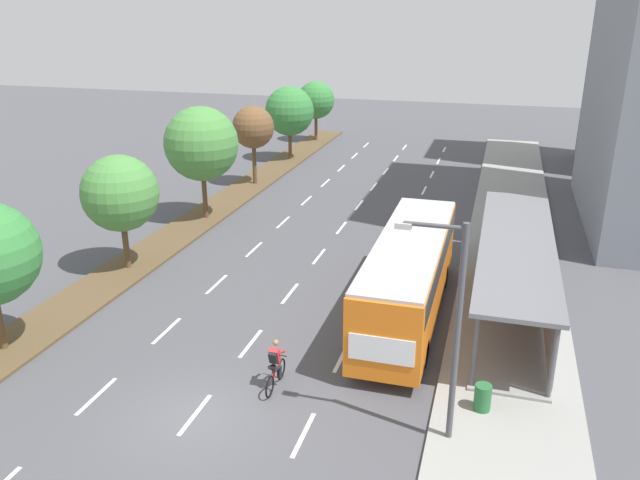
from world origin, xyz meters
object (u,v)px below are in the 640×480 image
at_px(bus, 409,270).
at_px(median_tree_second, 120,194).
at_px(median_tree_fourth, 253,128).
at_px(median_tree_farthest, 316,100).
at_px(median_tree_third, 201,144).
at_px(streetlight, 452,320).
at_px(bus_shelter, 522,268).
at_px(trash_bin, 483,397).
at_px(median_tree_fifth, 290,111).
at_px(cyclist, 275,366).

xyz_separation_m(bus, median_tree_second, (-13.54, 1.25, 1.68)).
bearing_deg(median_tree_fourth, median_tree_farthest, 90.87).
relative_size(median_tree_fourth, median_tree_farthest, 1.00).
bearing_deg(median_tree_second, median_tree_farthest, 90.13).
relative_size(median_tree_third, median_tree_farthest, 1.21).
relative_size(median_tree_farthest, streetlight, 0.82).
height_order(bus_shelter, median_tree_farthest, median_tree_farthest).
xyz_separation_m(streetlight, trash_bin, (1.03, 1.60, -3.31)).
distance_m(median_tree_second, median_tree_farthest, 31.72).
relative_size(median_tree_fourth, trash_bin, 6.32).
distance_m(bus_shelter, median_tree_second, 17.93).
relative_size(bus, median_tree_second, 2.09).
bearing_deg(median_tree_second, streetlight, -28.62).
bearing_deg(median_tree_fifth, bus, -61.76).
xyz_separation_m(median_tree_third, trash_bin, (16.51, -14.90, -3.91)).
relative_size(median_tree_third, median_tree_fifth, 1.12).
height_order(bus, median_tree_third, median_tree_third).
height_order(median_tree_second, median_tree_third, median_tree_third).
height_order(median_tree_fifth, trash_bin, median_tree_fifth).
xyz_separation_m(cyclist, median_tree_second, (-10.17, 7.41, 2.96)).
height_order(bus_shelter, trash_bin, bus_shelter).
bearing_deg(median_tree_fifth, trash_bin, -61.58).
height_order(bus_shelter, median_tree_second, median_tree_second).
height_order(bus, trash_bin, bus).
distance_m(median_tree_third, median_tree_farthest, 23.80).
bearing_deg(trash_bin, bus, 119.21).
relative_size(median_tree_second, median_tree_third, 0.83).
relative_size(median_tree_fifth, trash_bin, 6.82).
height_order(streetlight, trash_bin, streetlight).
height_order(cyclist, median_tree_fourth, median_tree_fourth).
bearing_deg(bus, median_tree_farthest, 112.43).
distance_m(bus_shelter, streetlight, 9.75).
distance_m(bus, cyclist, 7.13).
xyz_separation_m(median_tree_fifth, median_tree_farthest, (-0.16, 7.93, -0.19)).
distance_m(median_tree_third, median_tree_fifth, 15.87).
relative_size(median_tree_second, median_tree_fifth, 0.93).
relative_size(cyclist, median_tree_farthest, 0.34).
bearing_deg(trash_bin, cyclist, -176.25).
xyz_separation_m(median_tree_second, median_tree_fifth, (0.09, 23.79, 0.21)).
height_order(median_tree_third, median_tree_fifth, median_tree_third).
distance_m(median_tree_third, streetlight, 22.63).
bearing_deg(median_tree_second, median_tree_fifth, 89.78).
distance_m(streetlight, trash_bin, 3.82).
distance_m(median_tree_farthest, trash_bin, 42.31).
xyz_separation_m(median_tree_fifth, trash_bin, (16.65, -30.76, -3.38)).
distance_m(bus_shelter, median_tree_fourth, 23.35).
distance_m(median_tree_fourth, trash_bin, 28.42).
height_order(median_tree_fourth, median_tree_farthest, median_tree_fourth).
relative_size(cyclist, median_tree_second, 0.34).
bearing_deg(bus, median_tree_fifth, 118.24).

